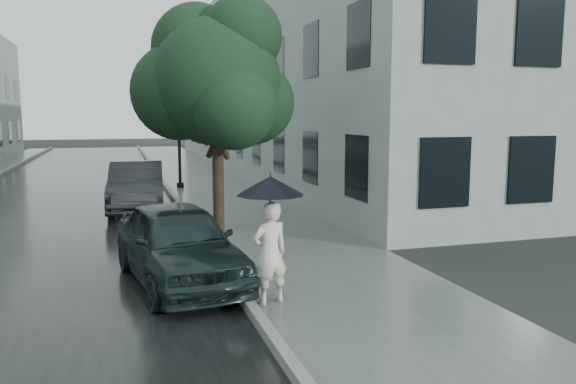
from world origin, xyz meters
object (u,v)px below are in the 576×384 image
object	(u,v)px
street_tree	(216,80)
car_near	(178,243)
car_far	(137,186)
pedestrian	(270,253)
lamp_post	(174,119)

from	to	relation	value
street_tree	car_near	distance (m)	4.16
street_tree	car_far	distance (m)	5.90
car_far	street_tree	bearing A→B (deg)	-68.80
pedestrian	street_tree	size ratio (longest dim) A/B	0.29
pedestrian	street_tree	distance (m)	5.11
lamp_post	car_far	xyz separation A→B (m)	(-1.62, -4.84, -1.94)
street_tree	pedestrian	bearing A→B (deg)	-89.47
pedestrian	lamp_post	xyz separation A→B (m)	(0.01, 14.06, 1.88)
street_tree	car_far	world-z (taller)	street_tree
pedestrian	street_tree	xyz separation A→B (m)	(-0.04, 4.29, 2.77)
lamp_post	car_far	bearing A→B (deg)	-99.94
pedestrian	car_far	distance (m)	9.36
street_tree	car_far	size ratio (longest dim) A/B	1.22
pedestrian	car_near	size ratio (longest dim) A/B	0.39
pedestrian	car_near	world-z (taller)	pedestrian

